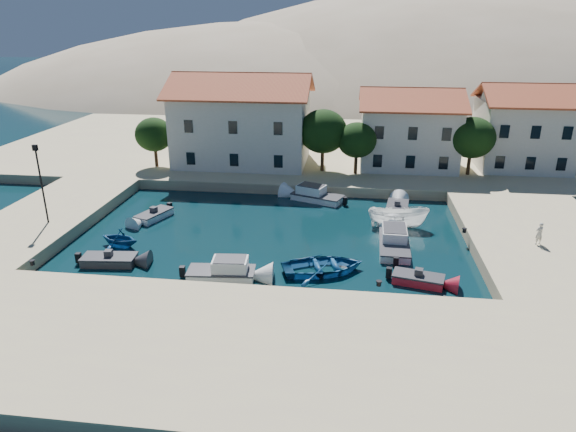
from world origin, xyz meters
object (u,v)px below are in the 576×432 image
at_px(cabin_cruiser_south, 221,272).
at_px(rowboat_south, 323,272).
at_px(lamppost, 40,177).
at_px(cabin_cruiser_east, 394,243).
at_px(building_left, 242,118).
at_px(building_right, 523,125).
at_px(building_mid, 409,127).
at_px(boat_east, 397,227).
at_px(pedestrian, 539,233).

bearing_deg(cabin_cruiser_south, rowboat_south, 9.93).
bearing_deg(lamppost, cabin_cruiser_east, 1.07).
distance_m(building_left, cabin_cruiser_east, 25.47).
bearing_deg(cabin_cruiser_east, rowboat_south, 132.76).
bearing_deg(rowboat_south, building_left, 5.76).
bearing_deg(building_right, rowboat_south, -127.06).
height_order(building_mid, cabin_cruiser_east, building_mid).
bearing_deg(lamppost, boat_east, 10.12).
bearing_deg(pedestrian, building_left, -60.04).
height_order(rowboat_south, pedestrian, pedestrian).
xyz_separation_m(cabin_cruiser_south, cabin_cruiser_east, (11.58, 6.11, 0.00)).
relative_size(rowboat_south, cabin_cruiser_east, 1.04).
bearing_deg(building_mid, building_left, -176.82).
xyz_separation_m(lamppost, pedestrian, (36.95, 0.43, -2.93)).
bearing_deg(building_left, building_right, 3.81).
xyz_separation_m(cabin_cruiser_south, rowboat_south, (6.59, 1.74, -0.48)).
relative_size(cabin_cruiser_east, pedestrian, 3.25).
relative_size(cabin_cruiser_south, cabin_cruiser_east, 0.85).
bearing_deg(boat_east, rowboat_south, 147.39).
bearing_deg(pedestrian, cabin_cruiser_east, -22.92).
height_order(building_left, building_right, building_left).
bearing_deg(building_mid, boat_east, -96.93).
distance_m(building_mid, lamppost, 36.21).
relative_size(building_left, lamppost, 2.36).
height_order(cabin_cruiser_east, pedestrian, pedestrian).
distance_m(building_right, pedestrian, 22.35).
distance_m(building_left, boat_east, 22.81).
bearing_deg(cabin_cruiser_south, boat_east, 35.96).
bearing_deg(building_mid, building_right, 4.76).
bearing_deg(rowboat_south, building_mid, -34.78).
distance_m(building_mid, boat_east, 17.02).
xyz_separation_m(building_right, lamppost, (-41.50, -22.00, -0.72)).
height_order(building_mid, boat_east, building_mid).
relative_size(boat_east, pedestrian, 2.98).
bearing_deg(rowboat_south, pedestrian, -91.94).
relative_size(building_mid, pedestrian, 6.38).
bearing_deg(cabin_cruiser_east, building_left, 39.98).
relative_size(building_left, cabin_cruiser_south, 3.24).
xyz_separation_m(cabin_cruiser_south, pedestrian, (21.57, 6.03, 1.35)).
bearing_deg(building_left, lamppost, -119.90).
distance_m(cabin_cruiser_east, boat_east, 4.48).
relative_size(building_right, lamppost, 1.52).
height_order(cabin_cruiser_south, rowboat_south, cabin_cruiser_south).
height_order(cabin_cruiser_east, boat_east, cabin_cruiser_east).
relative_size(lamppost, cabin_cruiser_east, 1.16).
bearing_deg(pedestrian, rowboat_south, -6.49).
height_order(building_mid, building_right, building_right).
bearing_deg(rowboat_south, cabin_cruiser_south, 86.91).
height_order(building_right, cabin_cruiser_east, building_right).
distance_m(building_right, cabin_cruiser_east, 26.43).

